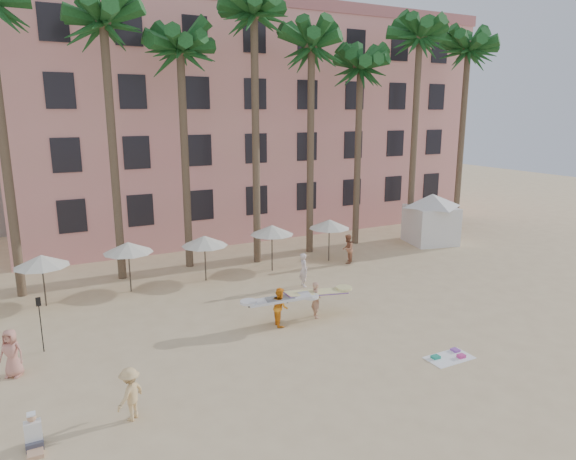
% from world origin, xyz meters
% --- Properties ---
extents(ground, '(120.00, 120.00, 0.00)m').
position_xyz_m(ground, '(0.00, 0.00, 0.00)').
color(ground, '#D1B789').
rests_on(ground, ground).
extents(pink_hotel, '(35.00, 14.00, 16.00)m').
position_xyz_m(pink_hotel, '(7.00, 26.00, 8.00)').
color(pink_hotel, '#DD9386').
rests_on(pink_hotel, ground).
extents(palm_row, '(44.40, 5.40, 16.30)m').
position_xyz_m(palm_row, '(0.51, 15.00, 12.97)').
color(palm_row, brown).
rests_on(palm_row, ground).
extents(umbrella_row, '(22.50, 2.70, 2.73)m').
position_xyz_m(umbrella_row, '(-3.00, 12.50, 2.33)').
color(umbrella_row, '#332B23').
rests_on(umbrella_row, ground).
extents(cabana, '(5.42, 5.42, 3.50)m').
position_xyz_m(cabana, '(15.70, 13.11, 2.07)').
color(cabana, silver).
rests_on(cabana, ground).
extents(beach_towel, '(1.80, 1.01, 0.14)m').
position_xyz_m(beach_towel, '(4.25, -0.45, 0.03)').
color(beach_towel, white).
rests_on(beach_towel, ground).
extents(carrier_yellow, '(2.94, 0.84, 1.67)m').
position_xyz_m(carrier_yellow, '(1.74, 5.25, 0.95)').
color(carrier_yellow, tan).
rests_on(carrier_yellow, ground).
extents(carrier_white, '(2.82, 1.36, 1.69)m').
position_xyz_m(carrier_white, '(-0.09, 5.22, 0.91)').
color(carrier_white, orange).
rests_on(carrier_white, ground).
extents(beachgoers, '(19.17, 11.75, 1.81)m').
position_xyz_m(beachgoers, '(-1.83, 6.55, 0.87)').
color(beachgoers, '#A26243').
rests_on(beachgoers, ground).
extents(paddle, '(0.18, 0.04, 2.23)m').
position_xyz_m(paddle, '(-9.34, 7.17, 1.41)').
color(paddle, black).
rests_on(paddle, ground).
extents(seated_man, '(0.46, 0.79, 1.03)m').
position_xyz_m(seated_man, '(-9.85, 0.84, 0.36)').
color(seated_man, '#3F3F4C').
rests_on(seated_man, ground).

